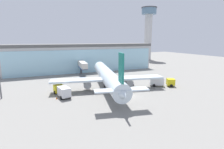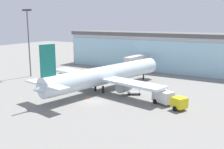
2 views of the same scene
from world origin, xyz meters
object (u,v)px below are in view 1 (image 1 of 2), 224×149
Objects in this scene: airplane at (108,77)px; baggage_cart at (130,85)px; safety_cone_wingtip at (57,98)px; safety_cone_nose at (121,95)px; jet_bridge at (82,65)px; catering_truck at (62,91)px; fuel_truck at (161,81)px; control_tower at (148,28)px.

baggage_cart is at bearing -78.36° from airplane.
baggage_cart is (7.29, -0.29, -3.09)m from airplane.
baggage_cart is 22.32m from safety_cone_wingtip.
baggage_cart is 5.86× the size of safety_cone_wingtip.
safety_cone_wingtip is at bearing 162.30° from safety_cone_nose.
jet_bridge is 25.80m from catering_truck.
catering_truck is at bearing -25.32° from baggage_cart.
safety_cone_nose is 15.96m from safety_cone_wingtip.
jet_bridge is at bearing 93.34° from safety_cone_nose.
catering_truck is at bearing 44.41° from safety_cone_wingtip.
airplane is 7.92m from baggage_cart.
safety_cone_wingtip is at bearing -21.36° from baggage_cart.
catering_truck is 1.01× the size of fuel_truck.
airplane is 11.83× the size of baggage_cart.
safety_cone_nose and safety_cone_wingtip have the same top height.
safety_cone_wingtip is (-69.88, -58.32, -21.46)m from control_tower.
safety_cone_wingtip is at bearing 115.04° from airplane.
safety_cone_nose is at bearing 18.98° from baggage_cart.
safety_cone_nose is (-6.95, -7.49, -0.23)m from baggage_cart.
safety_cone_wingtip is at bearing -140.15° from control_tower.
baggage_cart is at bearing 6.78° from safety_cone_wingtip.
jet_bridge reaches higher than safety_cone_nose.
catering_truck is at bearing -157.55° from fuel_truck.
airplane reaches higher than fuel_truck.
safety_cone_wingtip is (-22.16, -2.63, -0.23)m from baggage_cart.
jet_bridge is 20.57× the size of safety_cone_nose.
control_tower is at bearing -158.73° from baggage_cart.
jet_bridge is at bearing -36.83° from catering_truck.
control_tower is at bearing 49.13° from safety_cone_nose.
baggage_cart is at bearing -151.73° from jet_bridge.
fuel_truck is (29.23, -3.10, 0.00)m from catering_truck.
jet_bridge reaches higher than fuel_truck.
catering_truck is 15.07m from safety_cone_nose.
catering_truck is (-13.21, -1.30, -2.13)m from airplane.
safety_cone_wingtip is (-30.89, 1.47, -1.19)m from fuel_truck.
airplane reaches higher than safety_cone_wingtip.
jet_bridge is 31.28m from fuel_truck.
baggage_cart is 10.22m from safety_cone_nose.
catering_truck is (-11.84, -22.76, -2.69)m from jet_bridge.
fuel_truck is at bearing -139.53° from jet_bridge.
baggage_cart is at bearing -176.69° from fuel_truck.
airplane is 15.52m from safety_cone_wingtip.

